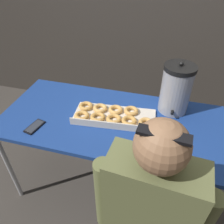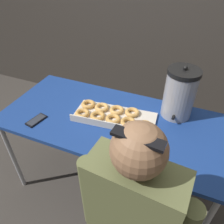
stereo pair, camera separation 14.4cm
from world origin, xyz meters
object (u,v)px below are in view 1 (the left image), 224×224
Objects in this scene: donut_box at (112,116)px; person_seated at (146,222)px; coffee_urn at (176,89)px; cell_phone at (35,127)px.

donut_box is 0.67m from person_seated.
donut_box is 0.46× the size of person_seated.
donut_box is 1.56× the size of coffee_urn.
person_seated reaches higher than donut_box.
coffee_urn is (0.38, 0.21, 0.15)m from donut_box.
person_seated reaches higher than coffee_urn.
donut_box is at bearing 37.20° from cell_phone.
coffee_urn reaches higher than cell_phone.
cell_phone is (-0.84, -0.43, -0.17)m from coffee_urn.
person_seated is (0.79, -0.34, -0.15)m from cell_phone.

